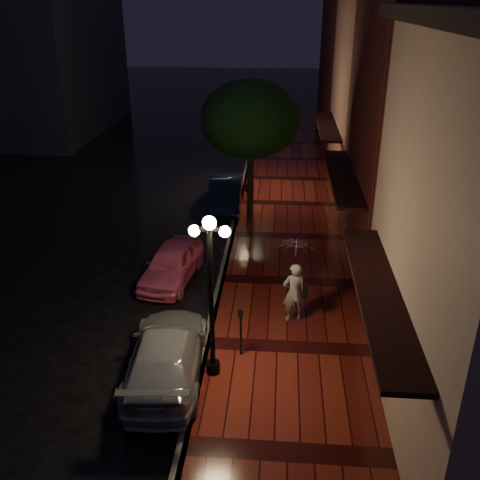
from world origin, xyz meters
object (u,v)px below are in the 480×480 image
at_px(streetlamp_near, 211,289).
at_px(streetlamp_far, 249,142).
at_px(street_tree, 251,121).
at_px(pink_car, 172,263).
at_px(woman_with_umbrella, 295,268).
at_px(silver_car, 167,354).
at_px(navy_car, 225,193).
at_px(parking_meter, 241,327).

height_order(streetlamp_near, streetlamp_far, same).
height_order(street_tree, pink_car, street_tree).
bearing_deg(pink_car, woman_with_umbrella, -22.56).
bearing_deg(street_tree, silver_car, -97.41).
bearing_deg(navy_car, parking_meter, -84.03).
bearing_deg(woman_with_umbrella, silver_car, 25.57).
relative_size(pink_car, woman_with_umbrella, 1.41).
bearing_deg(parking_meter, street_tree, 92.17).
distance_m(streetlamp_near, pink_car, 5.78).
relative_size(silver_car, parking_meter, 3.22).
xyz_separation_m(streetlamp_near, navy_car, (-0.95, 12.08, -1.91)).
xyz_separation_m(streetlamp_far, pink_car, (-2.05, -8.97, -1.97)).
bearing_deg(streetlamp_near, street_tree, 88.65).
relative_size(pink_car, parking_meter, 2.59).
height_order(streetlamp_far, parking_meter, streetlamp_far).
relative_size(streetlamp_near, woman_with_umbrella, 1.65).
height_order(navy_car, parking_meter, parking_meter).
bearing_deg(pink_car, navy_car, 88.94).
bearing_deg(streetlamp_near, parking_meter, 51.08).
distance_m(streetlamp_near, street_tree, 11.12).
distance_m(streetlamp_near, navy_car, 12.27).
distance_m(navy_car, woman_with_umbrella, 10.00).
bearing_deg(parking_meter, pink_car, 122.53).
xyz_separation_m(streetlamp_near, pink_car, (-2.05, 5.03, -1.97)).
bearing_deg(streetlamp_far, navy_car, -116.33).
height_order(pink_car, parking_meter, parking_meter).
distance_m(streetlamp_far, parking_meter, 13.31).
xyz_separation_m(streetlamp_far, street_tree, (0.26, -3.01, 1.64)).
xyz_separation_m(streetlamp_near, woman_with_umbrella, (2.07, 2.62, -0.73)).
bearing_deg(silver_car, pink_car, -84.37).
height_order(street_tree, woman_with_umbrella, street_tree).
relative_size(street_tree, navy_car, 1.38).
relative_size(pink_car, navy_car, 0.87).
distance_m(woman_with_umbrella, parking_meter, 2.46).
bearing_deg(silver_car, parking_meter, -159.23).
xyz_separation_m(navy_car, parking_meter, (1.60, -11.28, 0.32)).
bearing_deg(silver_car, woman_with_umbrella, -144.73).
height_order(navy_car, silver_car, navy_car).
height_order(streetlamp_near, pink_car, streetlamp_near).
distance_m(street_tree, pink_car, 7.34).
bearing_deg(pink_car, parking_meter, -49.65).
height_order(streetlamp_near, navy_car, streetlamp_near).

